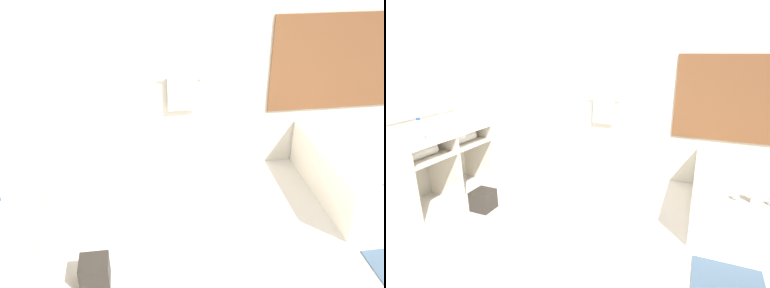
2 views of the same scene
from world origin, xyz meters
TOP-DOWN VIEW (x-y plane):
  - ground_plane at (0.00, 0.00)m, footprint 16.00×16.00m
  - wall_back_with_blinds at (0.05, 2.23)m, footprint 7.40×0.13m
  - vanity_counter at (-1.90, 0.60)m, footprint 0.58×1.32m
  - sink_faucet at (-2.06, 0.78)m, footprint 0.09×0.04m
  - bathtub at (1.54, 1.41)m, footprint 0.99×1.55m
  - water_bottle_1 at (-1.72, 0.16)m, footprint 0.07×0.07m
  - soap_dispenser at (-1.95, 0.36)m, footprint 0.06×0.06m
  - waste_bin at (-1.24, 0.48)m, footprint 0.24×0.24m

SIDE VIEW (x-z plane):
  - ground_plane at x=0.00m, z-range 0.00..0.00m
  - waste_bin at x=-1.24m, z-range 0.00..0.24m
  - bathtub at x=1.54m, z-range -0.03..0.62m
  - vanity_counter at x=-1.90m, z-range 0.20..1.07m
  - soap_dispenser at x=-1.95m, z-range 0.87..1.04m
  - sink_faucet at x=-2.06m, z-range 0.88..1.06m
  - water_bottle_1 at x=-1.72m, z-range 0.87..1.13m
  - wall_back_with_blinds at x=0.05m, z-range -0.01..2.69m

